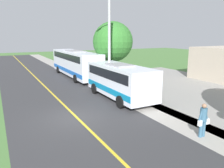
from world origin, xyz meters
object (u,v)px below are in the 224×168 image
at_px(transit_bus_rear, 75,62).
at_px(pedestrian_with_bags, 203,119).
at_px(shuttle_bus_front, 120,80).
at_px(tree_curbside, 113,42).
at_px(street_light_pole, 108,40).

relative_size(transit_bus_rear, pedestrian_with_bags, 6.82).
height_order(shuttle_bus_front, transit_bus_rear, transit_bus_rear).
height_order(transit_bus_rear, tree_curbside, tree_curbside).
bearing_deg(tree_curbside, street_light_pole, 56.70).
height_order(pedestrian_with_bags, street_light_pole, street_light_pole).
relative_size(street_light_pole, tree_curbside, 1.28).
height_order(shuttle_bus_front, street_light_pole, street_light_pole).
bearing_deg(shuttle_bus_front, pedestrian_with_bags, 90.87).
relative_size(shuttle_bus_front, transit_bus_rear, 0.63).
distance_m(shuttle_bus_front, pedestrian_with_bags, 8.07).
bearing_deg(transit_bus_rear, street_light_pole, 92.34).
relative_size(shuttle_bus_front, pedestrian_with_bags, 4.27).
xyz_separation_m(shuttle_bus_front, pedestrian_with_bags, (-0.12, 8.05, -0.60)).
height_order(transit_bus_rear, pedestrian_with_bags, transit_bus_rear).
bearing_deg(transit_bus_rear, tree_curbside, 122.64).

